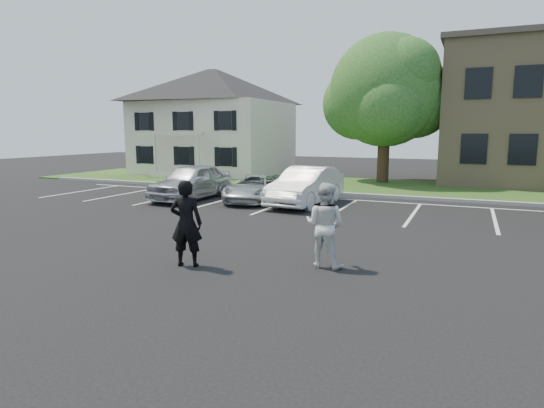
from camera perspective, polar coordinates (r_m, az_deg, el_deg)
The scene contains 11 objects.
ground_plane at distance 11.21m, azimuth -2.06°, elevation -7.07°, with size 90.00×90.00×0.00m, color black.
curb at distance 22.40m, azimuth 11.33°, elevation 1.11°, with size 40.00×0.30×0.15m, color gray.
grass_strip at distance 26.30m, azimuth 13.20°, elevation 2.13°, with size 44.00×8.00×0.08m, color #2D5013.
stall_lines at distance 19.19m, azimuth 13.45°, elevation -0.49°, with size 34.00×5.36×0.01m.
house at distance 34.54m, azimuth -7.31°, elevation 10.20°, with size 10.30×9.22×7.60m.
tree at distance 28.53m, azimuth 14.29°, elevation 13.30°, with size 7.80×7.20×8.80m.
man_black_suit at distance 10.70m, azimuth -10.71°, elevation -2.40°, with size 0.74×0.49×2.03m, color black.
man_white_shirt at distance 10.55m, azimuth 6.64°, elevation -2.64°, with size 0.96×0.75×1.97m, color silver.
car_silver_west at distance 21.39m, azimuth -10.08°, elevation 2.80°, with size 1.95×4.85×1.65m, color silver.
car_silver_minivan at distance 20.43m, azimuth -2.20°, elevation 2.00°, with size 1.98×4.29×1.19m, color #A9ADB1.
car_white_sedan at distance 19.49m, azimuth 4.32°, elevation 2.26°, with size 1.71×4.90×1.62m, color white.
Camera 1 is at (4.67, -9.70, 3.12)m, focal length 30.00 mm.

